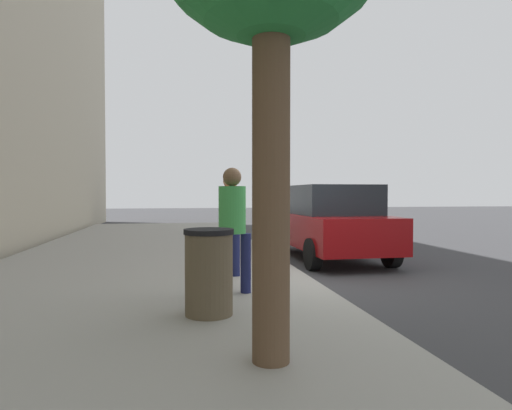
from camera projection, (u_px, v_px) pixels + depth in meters
The scene contains 7 objects.
ground_plane at pixel (307, 283), 7.65m from camera, with size 80.00×80.00×0.00m, color #38383A.
sidewalk_slab at pixel (130, 285), 7.13m from camera, with size 28.00×6.00×0.15m, color gray.
parking_meter at pixel (267, 216), 7.84m from camera, with size 0.36×0.12×1.41m.
pedestrian_at_meter at pixel (231, 215), 7.68m from camera, with size 0.51×0.39×1.78m.
pedestrian_bystander at pixel (232, 219), 6.26m from camera, with size 0.39×0.53×1.80m.
parked_sedan_near at pixel (330, 222), 10.43m from camera, with size 4.42×2.00×1.77m.
trash_bin at pixel (209, 272), 5.11m from camera, with size 0.59×0.59×1.01m.
Camera 1 is at (-7.34, 2.21, 1.58)m, focal length 30.60 mm.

